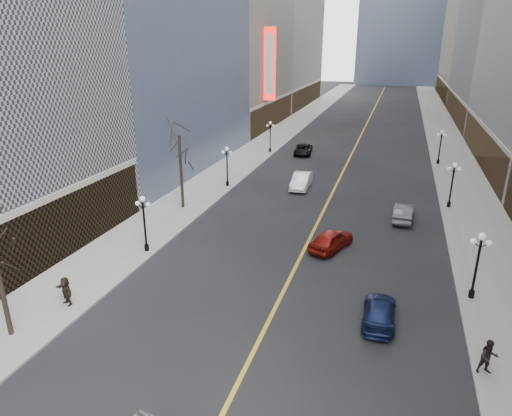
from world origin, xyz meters
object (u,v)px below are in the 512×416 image
Objects in this scene: streetlamp_west_3 at (270,133)px; car_sb_near at (379,312)px; car_nb_mid at (301,181)px; car_sb_far at (403,212)px; streetlamp_west_2 at (227,162)px; streetlamp_east_1 at (478,259)px; streetlamp_east_3 at (441,143)px; car_sb_mid at (331,240)px; streetlamp_east_2 at (452,180)px; car_nb_far at (303,150)px; streetlamp_west_1 at (144,218)px.

streetlamp_west_3 is 0.97× the size of car_sb_near.
car_sb_far is at bearing -33.90° from car_nb_mid.
streetlamp_west_3 is at bearing -47.00° from car_sb_far.
streetlamp_east_1 is at bearing -37.33° from streetlamp_west_2.
streetlamp_east_3 is at bearing -97.99° from car_sb_far.
streetlamp_west_3 reaches higher than car_sb_mid.
streetlamp_west_3 is at bearing 142.67° from streetlamp_east_2.
streetlamp_east_3 is 22.25m from car_nb_mid.
car_nb_far is (4.97, 0.34, -2.17)m from streetlamp_west_3.
car_nb_mid is at bearing 127.53° from streetlamp_east_1.
streetlamp_east_2 is at bearing -106.02° from car_sb_mid.
car_sb_near is at bearing -142.11° from streetlamp_east_1.
streetlamp_west_1 is at bearing 180.00° from streetlamp_east_1.
streetlamp_west_2 is 0.95× the size of car_sb_far.
streetlamp_east_1 is 25.49m from car_nb_mid.
streetlamp_east_2 reaches higher than car_nb_mid.
streetlamp_east_1 is 7.38m from car_sb_near.
car_sb_mid is (13.80, 4.94, -2.09)m from streetlamp_west_1.
car_nb_far is at bearing 82.22° from streetlamp_west_1.
streetlamp_west_1 is at bearing 37.30° from car_sb_far.
streetlamp_west_1 is 18.00m from streetlamp_west_2.
car_sb_mid is at bearing -71.44° from car_nb_mid.
streetlamp_west_3 is at bearing 115.22° from car_nb_mid.
car_sb_near is (-5.56, -40.32, -2.23)m from streetlamp_east_3.
streetlamp_east_2 is 26.24m from car_nb_far.
streetlamp_west_3 is 0.95× the size of car_sb_far.
streetlamp_west_3 reaches higher than car_sb_far.
streetlamp_west_2 is (-23.60, -18.00, 0.00)m from streetlamp_east_3.
streetlamp_east_1 and streetlamp_west_2 have the same top height.
car_sb_near is 17.57m from car_sb_far.
car_nb_far is (4.97, 36.34, -2.17)m from streetlamp_west_1.
car_sb_far is at bearing 108.26° from streetlamp_east_1.
car_nb_far is 1.10× the size of car_sb_mid.
streetlamp_west_1 is 0.97× the size of car_sb_near.
streetlamp_west_3 is (-23.60, 36.00, 0.00)m from streetlamp_east_1.
car_sb_near is (18.04, -40.32, -2.23)m from streetlamp_west_3.
car_sb_far is at bearing -13.99° from streetlamp_west_2.
streetlamp_east_2 is 0.87× the size of car_nb_mid.
streetlamp_west_2 is at bearing -22.54° from car_sb_mid.
streetlamp_east_3 is 23.30m from car_sb_far.
streetlamp_east_3 is at bearing 90.00° from streetlamp_east_2.
streetlamp_west_3 is 0.95× the size of car_sb_mid.
car_sb_mid is (8.83, -31.40, 0.08)m from car_nb_far.
streetlamp_east_1 is at bearing 174.10° from car_sb_mid.
streetlamp_east_3 is at bearing 56.75° from streetlamp_west_1.
car_nb_mid is 1.09× the size of car_sb_mid.
streetlamp_east_3 is at bearing -98.59° from car_sb_near.
streetlamp_west_2 is (-23.60, 0.00, 0.00)m from streetlamp_east_2.
streetlamp_west_3 reaches higher than car_sb_near.
streetlamp_east_1 is at bearing 0.00° from streetlamp_west_1.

